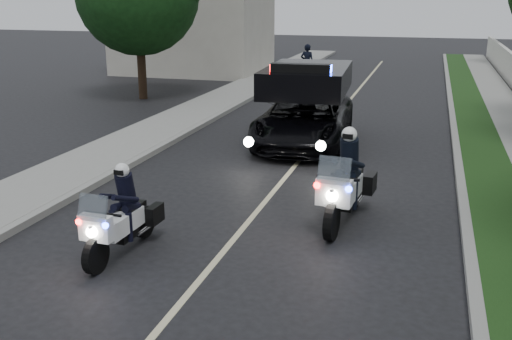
% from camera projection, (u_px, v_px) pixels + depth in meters
% --- Properties ---
extents(curb_right, '(0.20, 60.00, 0.15)m').
position_uv_depth(curb_right, '(458.00, 161.00, 15.37)').
color(curb_right, gray).
rests_on(curb_right, ground).
extents(grass_verge, '(1.20, 60.00, 0.16)m').
position_uv_depth(grass_verge, '(486.00, 163.00, 15.17)').
color(grass_verge, '#193814').
rests_on(grass_verge, ground).
extents(curb_left, '(0.20, 60.00, 0.15)m').
position_uv_depth(curb_left, '(174.00, 140.00, 17.61)').
color(curb_left, gray).
rests_on(curb_left, ground).
extents(sidewalk_left, '(2.00, 60.00, 0.16)m').
position_uv_depth(sidewalk_left, '(141.00, 138.00, 17.92)').
color(sidewalk_left, gray).
rests_on(sidewalk_left, ground).
extents(building_far, '(8.00, 6.00, 7.00)m').
position_uv_depth(building_far, '(193.00, 10.00, 32.92)').
color(building_far, '#A8A396').
rests_on(building_far, ground).
extents(lane_marking, '(0.12, 50.00, 0.01)m').
position_uv_depth(lane_marking, '(306.00, 153.00, 16.51)').
color(lane_marking, '#BFB78C').
rests_on(lane_marking, ground).
extents(police_moto_left, '(0.74, 1.90, 1.60)m').
position_uv_depth(police_moto_left, '(124.00, 253.00, 10.09)').
color(police_moto_left, white).
rests_on(police_moto_left, ground).
extents(police_moto_right, '(0.98, 2.29, 1.89)m').
position_uv_depth(police_moto_right, '(343.00, 222.00, 11.47)').
color(police_moto_right, silver).
rests_on(police_moto_right, ground).
extents(police_suv, '(2.89, 5.65, 2.67)m').
position_uv_depth(police_suv, '(304.00, 143.00, 17.57)').
color(police_suv, black).
rests_on(police_suv, ground).
extents(bicycle, '(0.83, 1.90, 0.96)m').
position_uv_depth(bicycle, '(307.00, 85.00, 28.87)').
color(bicycle, black).
rests_on(bicycle, ground).
extents(cyclist, '(0.69, 0.49, 1.83)m').
position_uv_depth(cyclist, '(307.00, 85.00, 28.87)').
color(cyclist, black).
rests_on(cyclist, ground).
extents(tree_left_near, '(6.69, 6.69, 8.52)m').
position_uv_depth(tree_left_near, '(143.00, 99.00, 25.18)').
color(tree_left_near, '#123813').
rests_on(tree_left_near, ground).
extents(tree_left_far, '(6.64, 6.64, 9.90)m').
position_uv_depth(tree_left_far, '(228.00, 66.00, 36.79)').
color(tree_left_far, black).
rests_on(tree_left_far, ground).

